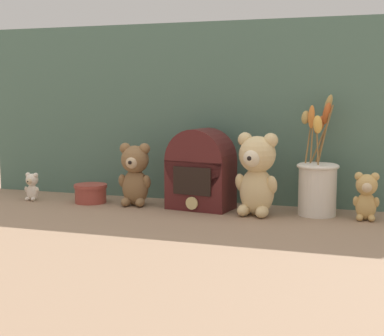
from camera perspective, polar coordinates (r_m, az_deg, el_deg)
The scene contains 9 objects.
ground_plane at distance 1.70m, azimuth -0.22°, elevation -4.16°, with size 4.00×4.00×0.00m, color #8E7056.
backdrop_wall at distance 1.82m, azimuth 1.49°, elevation 5.37°, with size 1.53×0.02×0.55m.
teddy_bear_large at distance 1.62m, azimuth 6.30°, elevation -0.44°, with size 0.13×0.12×0.23m.
teddy_bear_medium at distance 1.77m, azimuth -5.56°, elevation -0.49°, with size 0.10×0.10×0.19m.
teddy_bear_small at distance 1.63m, azimuth 16.55°, elevation -2.56°, with size 0.07×0.07×0.13m.
teddy_bear_tiny at distance 1.92m, azimuth -15.30°, elevation -1.69°, with size 0.05×0.04×0.09m.
flower_vase at distance 1.66m, azimuth 12.08°, elevation -1.29°, with size 0.12×0.14×0.33m.
vintage_radio at distance 1.71m, azimuth 0.86°, elevation -0.28°, with size 0.20×0.14×0.24m.
decorative_tin_tall at distance 1.84m, azimuth -9.80°, elevation -2.43°, with size 0.10×0.10×0.06m.
Camera 1 is at (0.54, -1.57, 0.33)m, focal length 55.00 mm.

